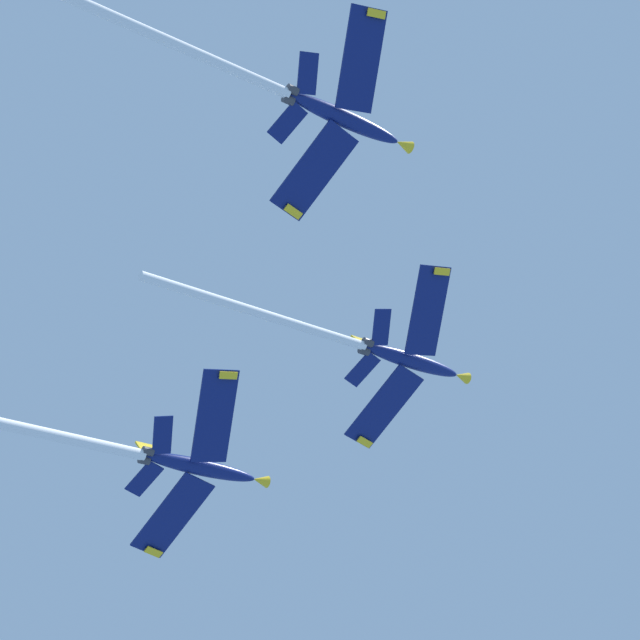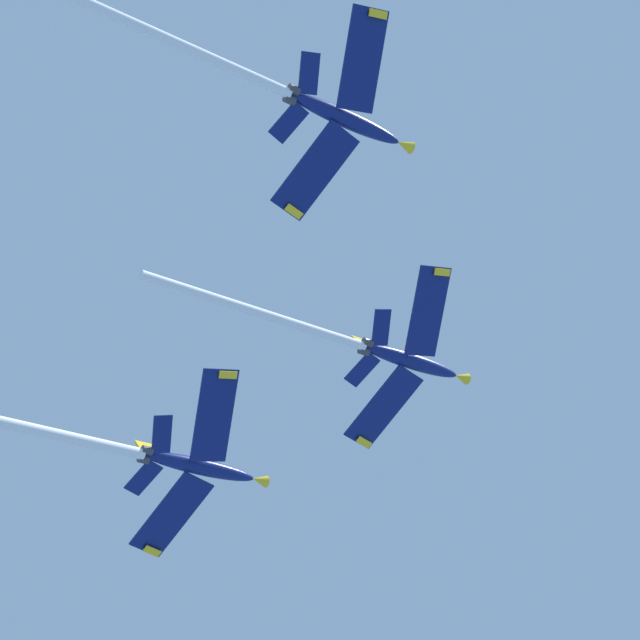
{
  "view_description": "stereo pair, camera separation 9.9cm",
  "coord_description": "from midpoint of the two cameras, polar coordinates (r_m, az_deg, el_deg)",
  "views": [
    {
      "loc": [
        17.99,
        2.72,
        1.8
      ],
      "look_at": [
        -0.01,
        6.35,
        103.87
      ],
      "focal_mm": 61.72,
      "sensor_mm": 36.0,
      "label": 1
    },
    {
      "loc": [
        17.97,
        2.62,
        1.8
      ],
      "look_at": [
        -0.01,
        6.35,
        103.87
      ],
      "focal_mm": 61.72,
      "sensor_mm": 36.0,
      "label": 2
    }
  ],
  "objects": [
    {
      "name": "jet_right_wing",
      "position": [
        96.41,
        -2.56,
        12.02
      ],
      "size": [
        19.72,
        39.42,
        20.43
      ],
      "color": "navy"
    },
    {
      "name": "jet_lead",
      "position": [
        106.68,
        2.62,
        -1.44
      ],
      "size": [
        19.69,
        33.19,
        18.52
      ],
      "color": "navy"
    },
    {
      "name": "jet_left_wing",
      "position": [
        102.43,
        -9.41,
        -6.84
      ],
      "size": [
        19.7,
        33.58,
        18.61
      ],
      "color": "navy"
    }
  ]
}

